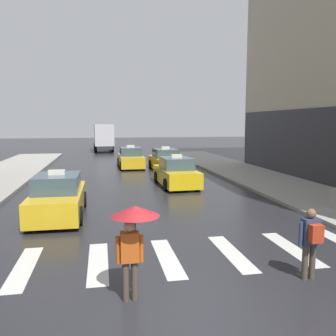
{
  "coord_description": "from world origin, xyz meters",
  "views": [
    {
      "loc": [
        -1.64,
        -5.79,
        3.55
      ],
      "look_at": [
        0.97,
        8.0,
        1.74
      ],
      "focal_mm": 37.58,
      "sensor_mm": 36.0,
      "label": 1
    }
  ],
  "objects_px": {
    "taxi_lead": "(58,198)",
    "taxi_second": "(176,173)",
    "pedestrian_with_umbrella": "(133,227)",
    "pedestrian_with_backpack": "(311,238)",
    "taxi_third": "(165,161)",
    "box_truck": "(103,137)",
    "taxi_fourth": "(131,159)"
  },
  "relations": [
    {
      "from": "taxi_lead",
      "to": "pedestrian_with_backpack",
      "type": "bearing_deg",
      "value": -47.2
    },
    {
      "from": "pedestrian_with_backpack",
      "to": "box_truck",
      "type": "bearing_deg",
      "value": 96.59
    },
    {
      "from": "taxi_third",
      "to": "box_truck",
      "type": "distance_m",
      "value": 19.32
    },
    {
      "from": "box_truck",
      "to": "taxi_third",
      "type": "bearing_deg",
      "value": -76.74
    },
    {
      "from": "pedestrian_with_umbrella",
      "to": "pedestrian_with_backpack",
      "type": "distance_m",
      "value": 4.04
    },
    {
      "from": "taxi_lead",
      "to": "taxi_third",
      "type": "height_order",
      "value": "same"
    },
    {
      "from": "pedestrian_with_umbrella",
      "to": "pedestrian_with_backpack",
      "type": "bearing_deg",
      "value": 2.81
    },
    {
      "from": "pedestrian_with_umbrella",
      "to": "taxi_fourth",
      "type": "bearing_deg",
      "value": 85.51
    },
    {
      "from": "taxi_lead",
      "to": "taxi_third",
      "type": "relative_size",
      "value": 0.99
    },
    {
      "from": "taxi_fourth",
      "to": "taxi_second",
      "type": "bearing_deg",
      "value": -77.91
    },
    {
      "from": "taxi_lead",
      "to": "taxi_second",
      "type": "distance_m",
      "value": 8.05
    },
    {
      "from": "box_truck",
      "to": "pedestrian_with_umbrella",
      "type": "xyz_separation_m",
      "value": [
        0.35,
        -37.83,
        -0.34
      ]
    },
    {
      "from": "taxi_fourth",
      "to": "box_truck",
      "type": "bearing_deg",
      "value": 96.93
    },
    {
      "from": "taxi_third",
      "to": "box_truck",
      "type": "xyz_separation_m",
      "value": [
        -4.43,
        18.77,
        1.13
      ]
    },
    {
      "from": "taxi_second",
      "to": "pedestrian_with_backpack",
      "type": "height_order",
      "value": "taxi_second"
    },
    {
      "from": "taxi_second",
      "to": "box_truck",
      "type": "bearing_deg",
      "value": 98.72
    },
    {
      "from": "taxi_fourth",
      "to": "box_truck",
      "type": "distance_m",
      "value": 16.76
    },
    {
      "from": "taxi_third",
      "to": "box_truck",
      "type": "bearing_deg",
      "value": 103.26
    },
    {
      "from": "taxi_second",
      "to": "taxi_lead",
      "type": "bearing_deg",
      "value": -135.85
    },
    {
      "from": "taxi_second",
      "to": "pedestrian_with_umbrella",
      "type": "xyz_separation_m",
      "value": [
        -3.53,
        -12.56,
        0.79
      ]
    },
    {
      "from": "taxi_second",
      "to": "box_truck",
      "type": "height_order",
      "value": "box_truck"
    },
    {
      "from": "taxi_second",
      "to": "taxi_fourth",
      "type": "relative_size",
      "value": 1.01
    },
    {
      "from": "taxi_third",
      "to": "taxi_second",
      "type": "bearing_deg",
      "value": -94.82
    },
    {
      "from": "taxi_second",
      "to": "pedestrian_with_backpack",
      "type": "xyz_separation_m",
      "value": [
        0.47,
        -12.36,
        0.25
      ]
    },
    {
      "from": "taxi_fourth",
      "to": "pedestrian_with_backpack",
      "type": "relative_size",
      "value": 2.77
    },
    {
      "from": "taxi_lead",
      "to": "box_truck",
      "type": "xyz_separation_m",
      "value": [
        1.9,
        30.88,
        1.13
      ]
    },
    {
      "from": "taxi_lead",
      "to": "box_truck",
      "type": "height_order",
      "value": "box_truck"
    },
    {
      "from": "taxi_third",
      "to": "pedestrian_with_umbrella",
      "type": "xyz_separation_m",
      "value": [
        -4.07,
        -19.06,
        0.79
      ]
    },
    {
      "from": "taxi_lead",
      "to": "taxi_third",
      "type": "bearing_deg",
      "value": 62.42
    },
    {
      "from": "taxi_third",
      "to": "pedestrian_with_umbrella",
      "type": "distance_m",
      "value": 19.51
    },
    {
      "from": "taxi_third",
      "to": "box_truck",
      "type": "relative_size",
      "value": 0.6
    },
    {
      "from": "pedestrian_with_umbrella",
      "to": "box_truck",
      "type": "bearing_deg",
      "value": 90.53
    }
  ]
}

